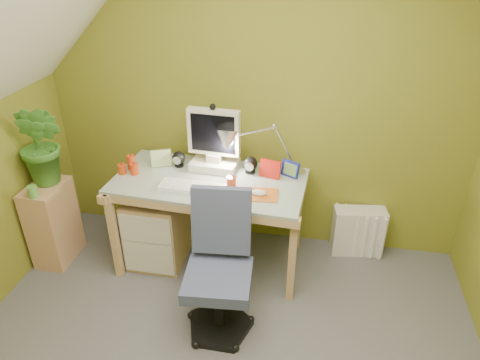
% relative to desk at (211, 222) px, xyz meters
% --- Properties ---
extents(wall_back, '(3.20, 0.01, 2.40)m').
position_rel_desk_xyz_m(wall_back, '(0.26, 0.42, 0.84)').
color(wall_back, olive).
rests_on(wall_back, floor).
extents(desk, '(1.39, 0.75, 0.73)m').
position_rel_desk_xyz_m(desk, '(0.00, 0.00, 0.00)').
color(desk, tan).
rests_on(desk, floor).
extents(monitor, '(0.36, 0.22, 0.48)m').
position_rel_desk_xyz_m(monitor, '(0.00, 0.18, 0.60)').
color(monitor, silver).
rests_on(monitor, desk).
extents(speaker_left, '(0.10, 0.10, 0.12)m').
position_rel_desk_xyz_m(speaker_left, '(-0.27, 0.16, 0.42)').
color(speaker_left, black).
rests_on(speaker_left, desk).
extents(speaker_right, '(0.12, 0.12, 0.13)m').
position_rel_desk_xyz_m(speaker_right, '(0.27, 0.16, 0.43)').
color(speaker_right, black).
rests_on(speaker_right, desk).
extents(keyboard, '(0.46, 0.16, 0.02)m').
position_rel_desk_xyz_m(keyboard, '(-0.08, -0.14, 0.37)').
color(keyboard, white).
rests_on(keyboard, desk).
extents(mousepad, '(0.27, 0.20, 0.01)m').
position_rel_desk_xyz_m(mousepad, '(0.38, -0.14, 0.37)').
color(mousepad, '#BC5B1D').
rests_on(mousepad, desk).
extents(mouse, '(0.11, 0.08, 0.03)m').
position_rel_desk_xyz_m(mouse, '(0.38, -0.14, 0.38)').
color(mouse, silver).
rests_on(mouse, mousepad).
extents(amber_tumbler, '(0.07, 0.07, 0.08)m').
position_rel_desk_xyz_m(amber_tumbler, '(0.18, -0.08, 0.40)').
color(amber_tumbler, '#9C3416').
rests_on(amber_tumbler, desk).
extents(candle_cluster, '(0.16, 0.14, 0.11)m').
position_rel_desk_xyz_m(candle_cluster, '(-0.60, 0.01, 0.42)').
color(candle_cluster, red).
rests_on(candle_cluster, desk).
extents(photo_frame_red, '(0.15, 0.06, 0.13)m').
position_rel_desk_xyz_m(photo_frame_red, '(0.42, 0.12, 0.43)').
color(photo_frame_red, red).
rests_on(photo_frame_red, desk).
extents(photo_frame_blue, '(0.13, 0.08, 0.12)m').
position_rel_desk_xyz_m(photo_frame_blue, '(0.56, 0.16, 0.42)').
color(photo_frame_blue, navy).
rests_on(photo_frame_blue, desk).
extents(photo_frame_green, '(0.15, 0.08, 0.13)m').
position_rel_desk_xyz_m(photo_frame_green, '(-0.40, 0.14, 0.43)').
color(photo_frame_green, '#B6CC8C').
rests_on(photo_frame_green, desk).
extents(desk_lamp, '(0.57, 0.35, 0.57)m').
position_rel_desk_xyz_m(desk_lamp, '(0.45, 0.18, 0.65)').
color(desk_lamp, silver).
rests_on(desk_lamp, desk).
extents(side_ledge, '(0.24, 0.37, 0.65)m').
position_rel_desk_xyz_m(side_ledge, '(-1.19, -0.19, -0.04)').
color(side_ledge, tan).
rests_on(side_ledge, floor).
extents(potted_plant, '(0.40, 0.35, 0.62)m').
position_rel_desk_xyz_m(potted_plant, '(-1.16, -0.14, 0.60)').
color(potted_plant, '#3C7D29').
rests_on(potted_plant, side_ledge).
extents(green_cup, '(0.08, 0.08, 0.09)m').
position_rel_desk_xyz_m(green_cup, '(-1.17, -0.34, 0.33)').
color(green_cup, '#61A444').
rests_on(green_cup, side_ledge).
extents(task_chair, '(0.50, 0.50, 0.83)m').
position_rel_desk_xyz_m(task_chair, '(0.21, -0.66, 0.05)').
color(task_chair, '#3C4463').
rests_on(task_chair, floor).
extents(radiator, '(0.41, 0.21, 0.40)m').
position_rel_desk_xyz_m(radiator, '(1.11, 0.32, -0.17)').
color(radiator, silver).
rests_on(radiator, floor).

